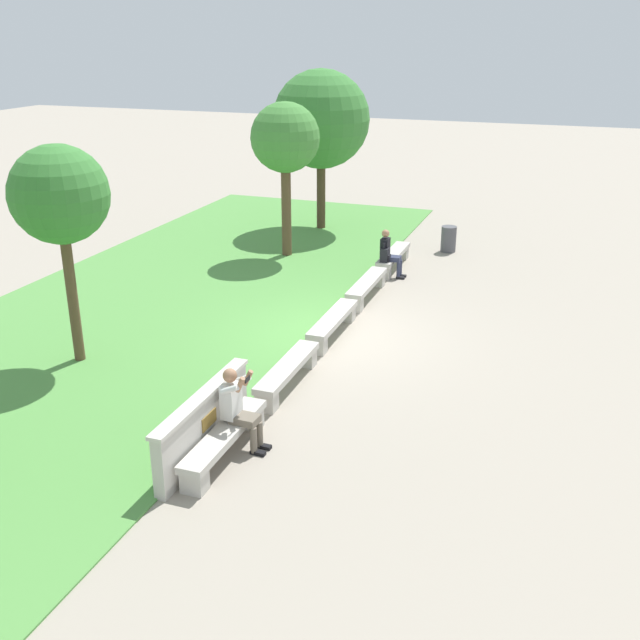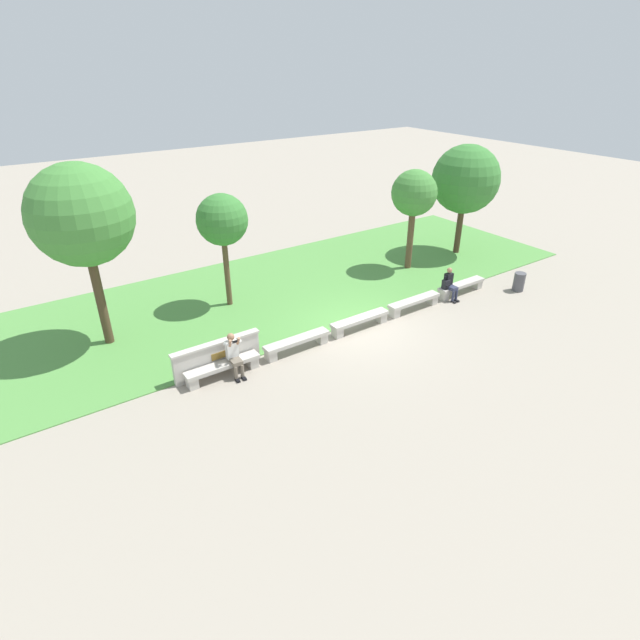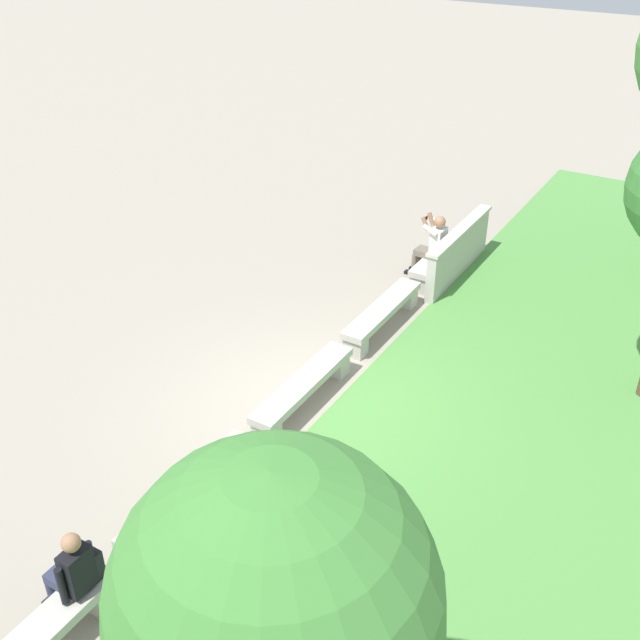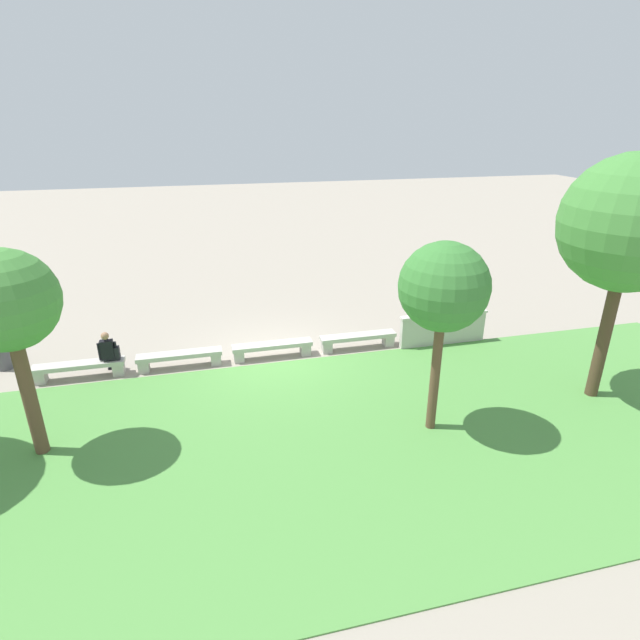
{
  "view_description": "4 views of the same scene",
  "coord_description": "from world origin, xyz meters",
  "px_view_note": "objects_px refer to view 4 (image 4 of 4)",
  "views": [
    {
      "loc": [
        -13.95,
        -4.69,
        6.12
      ],
      "look_at": [
        -1.41,
        -0.21,
        0.91
      ],
      "focal_mm": 42.0,
      "sensor_mm": 36.0,
      "label": 1
    },
    {
      "loc": [
        -9.71,
        -11.67,
        8.37
      ],
      "look_at": [
        -1.93,
        -0.39,
        1.1
      ],
      "focal_mm": 28.0,
      "sensor_mm": 36.0,
      "label": 2
    },
    {
      "loc": [
        7.53,
        4.83,
        6.83
      ],
      "look_at": [
        -1.16,
        -0.42,
        0.76
      ],
      "focal_mm": 42.0,
      "sensor_mm": 36.0,
      "label": 3
    },
    {
      "loc": [
        1.75,
        12.81,
        6.43
      ],
      "look_at": [
        -1.52,
        -0.5,
        0.82
      ],
      "focal_mm": 28.0,
      "sensor_mm": 36.0,
      "label": 4
    }
  ],
  "objects_px": {
    "bench_main": "(437,331)",
    "bench_end": "(79,368)",
    "bench_near": "(358,339)",
    "bench_mid": "(272,348)",
    "trash_bin": "(3,356)",
    "person_photographer": "(427,318)",
    "tree_behind_wall": "(631,225)",
    "backpack": "(114,353)",
    "bench_far": "(180,357)",
    "tree_right_background": "(5,303)",
    "person_distant": "(108,351)",
    "tree_far_back": "(444,289)"
  },
  "relations": [
    {
      "from": "bench_main",
      "to": "bench_end",
      "type": "height_order",
      "value": "same"
    },
    {
      "from": "person_photographer",
      "to": "backpack",
      "type": "bearing_deg",
      "value": 0.47
    },
    {
      "from": "tree_right_background",
      "to": "backpack",
      "type": "bearing_deg",
      "value": -108.59
    },
    {
      "from": "bench_far",
      "to": "backpack",
      "type": "distance_m",
      "value": 1.68
    },
    {
      "from": "bench_main",
      "to": "bench_far",
      "type": "xyz_separation_m",
      "value": [
        7.68,
        0.0,
        0.0
      ]
    },
    {
      "from": "bench_end",
      "to": "trash_bin",
      "type": "relative_size",
      "value": 3.04
    },
    {
      "from": "person_photographer",
      "to": "tree_right_background",
      "type": "height_order",
      "value": "tree_right_background"
    },
    {
      "from": "trash_bin",
      "to": "bench_mid",
      "type": "bearing_deg",
      "value": 171.31
    },
    {
      "from": "tree_right_background",
      "to": "bench_end",
      "type": "bearing_deg",
      "value": -92.88
    },
    {
      "from": "bench_near",
      "to": "trash_bin",
      "type": "xyz_separation_m",
      "value": [
        9.81,
        -1.11,
        0.07
      ]
    },
    {
      "from": "tree_behind_wall",
      "to": "backpack",
      "type": "bearing_deg",
      "value": -18.87
    },
    {
      "from": "bench_mid",
      "to": "tree_far_back",
      "type": "bearing_deg",
      "value": 123.76
    },
    {
      "from": "bench_mid",
      "to": "person_distant",
      "type": "distance_m",
      "value": 4.37
    },
    {
      "from": "bench_mid",
      "to": "backpack",
      "type": "relative_size",
      "value": 5.33
    },
    {
      "from": "person_distant",
      "to": "tree_right_background",
      "type": "relative_size",
      "value": 0.29
    },
    {
      "from": "bench_near",
      "to": "person_photographer",
      "type": "bearing_deg",
      "value": -177.99
    },
    {
      "from": "bench_mid",
      "to": "bench_end",
      "type": "height_order",
      "value": "same"
    },
    {
      "from": "trash_bin",
      "to": "person_photographer",
      "type": "bearing_deg",
      "value": 175.1
    },
    {
      "from": "bench_far",
      "to": "backpack",
      "type": "relative_size",
      "value": 5.33
    },
    {
      "from": "bench_main",
      "to": "bench_mid",
      "type": "xyz_separation_m",
      "value": [
        5.12,
        0.0,
        0.0
      ]
    },
    {
      "from": "bench_mid",
      "to": "trash_bin",
      "type": "height_order",
      "value": "trash_bin"
    },
    {
      "from": "bench_mid",
      "to": "backpack",
      "type": "height_order",
      "value": "backpack"
    },
    {
      "from": "person_distant",
      "to": "trash_bin",
      "type": "distance_m",
      "value": 3.09
    },
    {
      "from": "bench_main",
      "to": "tree_behind_wall",
      "type": "relative_size",
      "value": 0.39
    },
    {
      "from": "tree_far_back",
      "to": "trash_bin",
      "type": "height_order",
      "value": "tree_far_back"
    },
    {
      "from": "tree_behind_wall",
      "to": "tree_right_background",
      "type": "xyz_separation_m",
      "value": [
        12.65,
        -0.77,
        -0.97
      ]
    },
    {
      "from": "backpack",
      "to": "tree_right_background",
      "type": "height_order",
      "value": "tree_right_background"
    },
    {
      "from": "person_photographer",
      "to": "tree_behind_wall",
      "type": "bearing_deg",
      "value": 122.77
    },
    {
      "from": "bench_near",
      "to": "bench_far",
      "type": "relative_size",
      "value": 1.0
    },
    {
      "from": "bench_near",
      "to": "tree_far_back",
      "type": "relative_size",
      "value": 0.54
    },
    {
      "from": "bench_main",
      "to": "person_distant",
      "type": "bearing_deg",
      "value": -0.4
    },
    {
      "from": "bench_mid",
      "to": "bench_far",
      "type": "xyz_separation_m",
      "value": [
        2.56,
        0.0,
        0.0
      ]
    },
    {
      "from": "tree_right_background",
      "to": "bench_main",
      "type": "bearing_deg",
      "value": -162.98
    },
    {
      "from": "bench_near",
      "to": "bench_mid",
      "type": "relative_size",
      "value": 1.0
    },
    {
      "from": "bench_mid",
      "to": "bench_end",
      "type": "xyz_separation_m",
      "value": [
        5.12,
        0.0,
        0.0
      ]
    },
    {
      "from": "bench_mid",
      "to": "tree_behind_wall",
      "type": "distance_m",
      "value": 9.25
    },
    {
      "from": "bench_near",
      "to": "person_distant",
      "type": "bearing_deg",
      "value": -0.55
    },
    {
      "from": "bench_mid",
      "to": "person_photographer",
      "type": "relative_size",
      "value": 1.73
    },
    {
      "from": "bench_main",
      "to": "tree_behind_wall",
      "type": "xyz_separation_m",
      "value": [
        -2.25,
        3.95,
        3.95
      ]
    },
    {
      "from": "person_distant",
      "to": "bench_far",
      "type": "bearing_deg",
      "value": 177.88
    },
    {
      "from": "bench_near",
      "to": "backpack",
      "type": "bearing_deg",
      "value": -0.03
    },
    {
      "from": "person_distant",
      "to": "trash_bin",
      "type": "height_order",
      "value": "person_distant"
    },
    {
      "from": "bench_far",
      "to": "tree_right_background",
      "type": "bearing_deg",
      "value": 49.49
    },
    {
      "from": "tree_behind_wall",
      "to": "person_photographer",
      "type": "bearing_deg",
      "value": -57.23
    },
    {
      "from": "bench_far",
      "to": "person_photographer",
      "type": "bearing_deg",
      "value": -179.39
    },
    {
      "from": "backpack",
      "to": "bench_far",
      "type": "bearing_deg",
      "value": 179.87
    },
    {
      "from": "bench_end",
      "to": "bench_near",
      "type": "bearing_deg",
      "value": 180.0
    },
    {
      "from": "bench_end",
      "to": "bench_mid",
      "type": "bearing_deg",
      "value": 180.0
    },
    {
      "from": "bench_mid",
      "to": "person_photographer",
      "type": "distance_m",
      "value": 4.79
    },
    {
      "from": "bench_mid",
      "to": "bench_far",
      "type": "distance_m",
      "value": 2.56
    }
  ]
}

